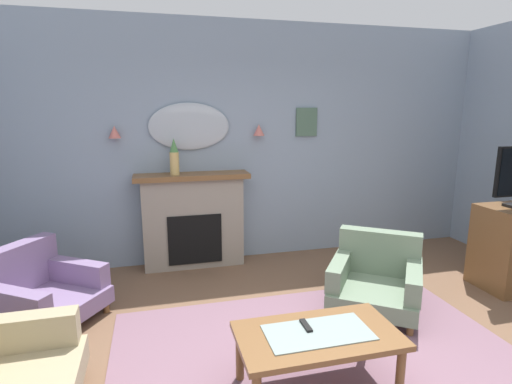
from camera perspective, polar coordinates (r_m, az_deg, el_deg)
The scene contains 12 objects.
wall_back at distance 5.15m, azimuth -1.04°, elevation 6.90°, with size 7.27×0.10×2.97m, color #8C9EB2.
patterned_rug at distance 3.37m, azimuth 9.72°, elevation -23.10°, with size 3.20×2.40×0.01m, color #7F5B6B.
fireplace at distance 4.98m, azimuth -8.85°, elevation -4.12°, with size 1.36×0.36×1.16m.
mantel_vase_left at distance 4.78m, azimuth -11.51°, elevation 4.85°, with size 0.11×0.11×0.43m.
wall_mirror at distance 4.94m, azimuth -9.44°, elevation 9.15°, with size 0.96×0.06×0.56m, color #B2BCC6.
wall_sconce_left at distance 4.89m, azimuth -19.43°, elevation 8.03°, with size 0.14×0.14×0.14m, color #D17066.
wall_sconce_right at distance 5.04m, azimuth 0.42°, elevation 8.79°, with size 0.14×0.14×0.14m, color #D17066.
framed_picture at distance 5.29m, azimuth 7.17°, elevation 9.82°, with size 0.28×0.03×0.36m, color #4C6B56.
coffee_table at distance 2.93m, azimuth 8.75°, elevation -20.06°, with size 1.10×0.60×0.45m.
tv_remote at distance 2.95m, azimuth 7.10°, elevation -18.31°, with size 0.04×0.16×0.02m, color black.
armchair_beside_couch at distance 4.23m, azimuth -28.38°, elevation -12.20°, with size 1.13×1.12×0.71m.
armchair_in_corner at distance 4.18m, azimuth 16.63°, elevation -11.52°, with size 1.13×1.13×0.71m.
Camera 1 is at (-1.18, -2.31, 1.93)m, focal length 28.21 mm.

